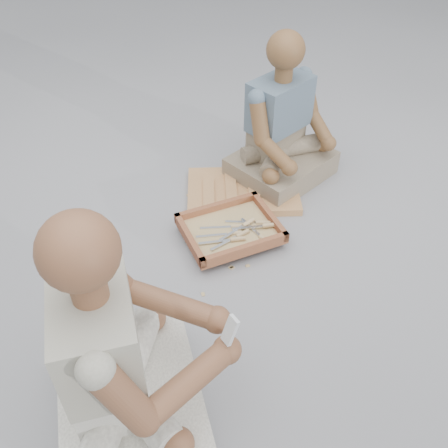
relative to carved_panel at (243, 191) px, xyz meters
name	(u,v)px	position (x,y,z in m)	size (l,w,h in m)	color
ground	(246,309)	(-0.31, -0.73, -0.02)	(60.00, 60.00, 0.00)	#99999E
carved_panel	(243,191)	(0.00, 0.00, 0.00)	(0.59, 0.39, 0.04)	#A57740
tool_tray	(230,230)	(-0.20, -0.30, 0.04)	(0.45, 0.37, 0.06)	brown
chisel_0	(239,236)	(-0.18, -0.36, 0.05)	(0.22, 0.07, 0.02)	silver
chisel_1	(265,226)	(-0.04, -0.36, 0.06)	(0.22, 0.07, 0.02)	silver
chisel_2	(262,237)	(-0.09, -0.41, 0.05)	(0.06, 0.22, 0.02)	silver
chisel_3	(230,234)	(-0.22, -0.33, 0.04)	(0.22, 0.07, 0.02)	silver
chisel_4	(245,225)	(-0.13, -0.31, 0.05)	(0.21, 0.09, 0.02)	silver
chisel_5	(233,240)	(-0.22, -0.38, 0.05)	(0.22, 0.07, 0.02)	silver
chisel_6	(234,227)	(-0.18, -0.29, 0.04)	(0.21, 0.09, 0.02)	silver
chisel_7	(259,223)	(-0.05, -0.31, 0.04)	(0.21, 0.11, 0.02)	silver
wood_chip_0	(232,268)	(-0.27, -0.49, -0.02)	(0.02, 0.01, 0.00)	tan
wood_chip_1	(277,205)	(0.13, -0.16, -0.02)	(0.02, 0.01, 0.00)	tan
wood_chip_2	(248,266)	(-0.20, -0.50, -0.02)	(0.02, 0.01, 0.00)	tan
wood_chip_3	(231,267)	(-0.27, -0.48, -0.02)	(0.02, 0.01, 0.00)	tan
wood_chip_4	(250,183)	(0.08, 0.07, -0.02)	(0.02, 0.01, 0.00)	tan
wood_chip_5	(203,294)	(-0.45, -0.58, -0.02)	(0.02, 0.01, 0.00)	tan
wood_chip_6	(246,228)	(-0.10, -0.26, -0.02)	(0.02, 0.01, 0.00)	tan
wood_chip_7	(261,185)	(0.12, 0.03, -0.02)	(0.02, 0.01, 0.00)	tan
wood_chip_8	(251,190)	(0.05, 0.01, -0.02)	(0.02, 0.01, 0.00)	tan
wood_chip_9	(185,234)	(-0.40, -0.19, -0.02)	(0.02, 0.01, 0.00)	tan
wood_chip_10	(241,190)	(0.00, 0.03, -0.02)	(0.02, 0.01, 0.00)	tan
wood_chip_11	(189,195)	(-0.28, 0.10, -0.02)	(0.02, 0.01, 0.00)	tan
wood_chip_12	(228,212)	(-0.14, -0.12, -0.02)	(0.02, 0.01, 0.00)	tan
wood_chip_13	(272,231)	(0.02, -0.33, -0.02)	(0.02, 0.01, 0.00)	tan
craftsman	(121,361)	(-0.87, -0.99, 0.29)	(0.64, 0.64, 0.92)	white
companion	(282,133)	(0.26, 0.08, 0.25)	(0.64, 0.58, 0.81)	gray
mobile_phone	(230,330)	(-0.54, -1.09, 0.41)	(0.05, 0.05, 0.10)	silver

